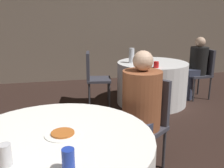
% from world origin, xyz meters
% --- Properties ---
extents(wall_back, '(16.00, 0.06, 2.80)m').
position_xyz_m(wall_back, '(0.00, 4.44, 1.40)').
color(wall_back, gray).
rests_on(wall_back, ground_plane).
extents(table_far, '(1.20, 1.20, 0.72)m').
position_xyz_m(table_far, '(1.66, 2.49, 0.36)').
color(table_far, white).
rests_on(table_far, ground_plane).
extents(chair_near_northeast, '(0.56, 0.56, 0.91)m').
position_xyz_m(chair_near_northeast, '(0.90, 0.68, 0.55)').
color(chair_near_northeast, '#383842').
rests_on(chair_near_northeast, ground_plane).
extents(chair_far_west, '(0.46, 0.45, 0.91)m').
position_xyz_m(chair_far_west, '(0.65, 2.64, 0.55)').
color(chair_far_west, '#383842').
rests_on(chair_far_west, ground_plane).
extents(chair_far_east, '(0.44, 0.43, 0.91)m').
position_xyz_m(chair_far_east, '(2.67, 2.58, 0.55)').
color(chair_far_east, '#383842').
rests_on(chair_far_east, ground_plane).
extents(person_black_shirt, '(0.50, 0.33, 1.13)m').
position_xyz_m(person_black_shirt, '(2.50, 2.57, 0.57)').
color(person_black_shirt, '#33384C').
rests_on(person_black_shirt, ground_plane).
extents(person_floral_shirt, '(0.50, 0.48, 1.20)m').
position_xyz_m(person_floral_shirt, '(0.77, 0.59, 0.62)').
color(person_floral_shirt, '#33384C').
rests_on(person_floral_shirt, ground_plane).
extents(pizza_plate_near, '(0.24, 0.24, 0.02)m').
position_xyz_m(pizza_plate_near, '(0.08, 0.08, 0.73)').
color(pizza_plate_near, white).
rests_on(pizza_plate_near, table_near).
extents(soda_can_blue, '(0.07, 0.07, 0.12)m').
position_xyz_m(soda_can_blue, '(0.10, -0.33, 0.79)').
color(soda_can_blue, '#1E38A5').
rests_on(soda_can_blue, table_near).
extents(soda_can_silver, '(0.07, 0.07, 0.12)m').
position_xyz_m(soda_can_silver, '(-0.22, -0.21, 0.79)').
color(soda_can_silver, silver).
rests_on(soda_can_silver, table_near).
extents(bottle_far, '(0.09, 0.09, 0.25)m').
position_xyz_m(bottle_far, '(1.29, 2.54, 0.85)').
color(bottle_far, silver).
rests_on(bottle_far, table_far).
extents(cup_far, '(0.08, 0.08, 0.09)m').
position_xyz_m(cup_far, '(1.54, 2.05, 0.77)').
color(cup_far, red).
rests_on(cup_far, table_far).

